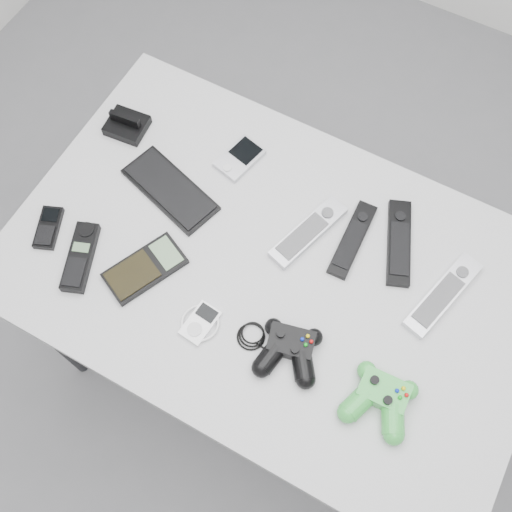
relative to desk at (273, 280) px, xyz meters
The scene contains 15 objects.
floor 0.73m from the desk, 96.43° to the left, with size 3.50×3.50×0.00m, color slate.
desk is the anchor object (origin of this frame).
pda_keyboard 0.32m from the desk, 169.36° to the left, with size 0.24×0.10×0.01m, color black.
dock_bracket 0.53m from the desk, 162.19° to the left, with size 0.10×0.08×0.05m, color black.
pda 0.31m from the desk, 134.38° to the left, with size 0.07×0.11×0.02m, color #ABACB3.
remote_silver_a 0.14m from the desk, 75.91° to the left, with size 0.05×0.21×0.02m, color #ABACB3.
remote_black_a 0.21m from the desk, 49.22° to the left, with size 0.05×0.20×0.02m, color black.
remote_black_b 0.30m from the desk, 40.36° to the left, with size 0.05×0.21×0.02m, color black.
remote_silver_b 0.38m from the desk, 18.22° to the left, with size 0.05×0.23×0.02m, color silver.
mobile_phone 0.53m from the desk, 162.08° to the right, with size 0.05×0.11×0.02m, color black.
cordless_handset 0.44m from the desk, 154.31° to the right, with size 0.05×0.17×0.03m, color black.
calculator 0.30m from the desk, 150.66° to the right, with size 0.09×0.18×0.02m, color black.
mp3_player 0.22m from the desk, 112.26° to the right, with size 0.08×0.09×0.02m, color white.
controller_black 0.21m from the desk, 52.80° to the right, with size 0.23×0.14×0.05m, color black, non-canonical shape.
controller_green 0.37m from the desk, 25.69° to the right, with size 0.14×0.15×0.05m, color #278624, non-canonical shape.
Camera 1 is at (0.22, -0.54, 2.04)m, focal length 42.00 mm.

